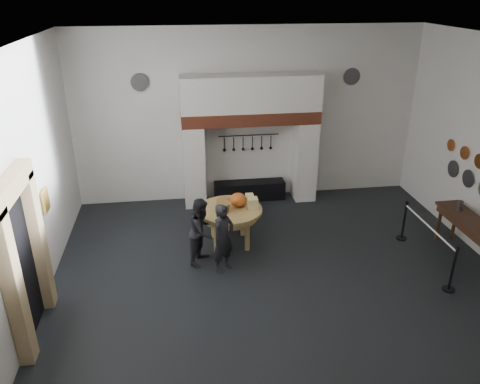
{
  "coord_description": "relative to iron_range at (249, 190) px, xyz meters",
  "views": [
    {
      "loc": [
        -1.9,
        -7.76,
        5.4
      ],
      "look_at": [
        -0.62,
        1.21,
        1.35
      ],
      "focal_mm": 35.0,
      "sensor_mm": 36.0,
      "label": 1
    }
  ],
  "objects": [
    {
      "name": "wall_left",
      "position": [
        -4.5,
        -3.72,
        2.0
      ],
      "size": [
        0.02,
        8.0,
        4.5
      ],
      "primitive_type": "cube",
      "color": "silver",
      "rests_on": "floor"
    },
    {
      "name": "door_jamb_far",
      "position": [
        -4.38,
        -4.02,
        1.05
      ],
      "size": [
        0.22,
        0.3,
        2.6
      ],
      "primitive_type": "cube",
      "color": "tan",
      "rests_on": "floor"
    },
    {
      "name": "door_recess",
      "position": [
        -4.47,
        -4.72,
        1.0
      ],
      "size": [
        0.04,
        1.1,
        2.5
      ],
      "primitive_type": "cube",
      "color": "black",
      "rests_on": "floor"
    },
    {
      "name": "bread_loaf",
      "position": [
        -0.92,
        -1.96,
        0.69
      ],
      "size": [
        0.31,
        0.18,
        0.13
      ],
      "primitive_type": "ellipsoid",
      "color": "olive",
      "rests_on": "work_table"
    },
    {
      "name": "pumpkin",
      "position": [
        -0.62,
        -2.21,
        0.78
      ],
      "size": [
        0.36,
        0.36,
        0.31
      ],
      "primitive_type": "ellipsoid",
      "color": "#CD511C",
      "rests_on": "work_table"
    },
    {
      "name": "cheese_block_big",
      "position": [
        -0.32,
        -2.36,
        0.74
      ],
      "size": [
        0.22,
        0.22,
        0.24
      ],
      "primitive_type": "cube",
      "color": "#E4CF88",
      "rests_on": "work_table"
    },
    {
      "name": "copper_pan_d",
      "position": [
        4.46,
        -1.87,
        1.7
      ],
      "size": [
        0.03,
        0.28,
        0.28
      ],
      "primitive_type": "cylinder",
      "rotation": [
        0.0,
        1.57,
        0.0
      ],
      "color": "#C6662D",
      "rests_on": "wall_right"
    },
    {
      "name": "copper_pan_b",
      "position": [
        4.46,
        -2.97,
        1.7
      ],
      "size": [
        0.03,
        0.32,
        0.32
      ],
      "primitive_type": "cylinder",
      "rotation": [
        0.0,
        1.57,
        0.0
      ],
      "color": "#C6662D",
      "rests_on": "wall_right"
    },
    {
      "name": "utensil_rail",
      "position": [
        0.0,
        0.2,
        1.5
      ],
      "size": [
        1.6,
        0.02,
        0.02
      ],
      "primitive_type": "cylinder",
      "rotation": [
        0.0,
        1.57,
        0.0
      ],
      "color": "black",
      "rests_on": "wall_back"
    },
    {
      "name": "hearth_brick_band",
      "position": [
        0.0,
        -0.07,
        2.06
      ],
      "size": [
        3.5,
        0.72,
        0.32
      ],
      "primitive_type": "cube",
      "color": "#9E442B",
      "rests_on": "chimney_pier_left"
    },
    {
      "name": "floor",
      "position": [
        0.0,
        -3.72,
        -0.25
      ],
      "size": [
        9.0,
        8.0,
        0.02
      ],
      "primitive_type": "cube",
      "color": "black",
      "rests_on": "ground"
    },
    {
      "name": "chimney_pier_right",
      "position": [
        1.48,
        -0.07,
        0.82
      ],
      "size": [
        0.55,
        0.7,
        2.15
      ],
      "primitive_type": "cube",
      "color": "silver",
      "rests_on": "floor"
    },
    {
      "name": "cheese_block_small",
      "position": [
        -0.34,
        -2.06,
        0.72
      ],
      "size": [
        0.18,
        0.18,
        0.2
      ],
      "primitive_type": "cube",
      "color": "#FFE298",
      "rests_on": "work_table"
    },
    {
      "name": "barrier_post_near",
      "position": [
        3.13,
        -4.67,
        0.2
      ],
      "size": [
        0.05,
        0.05,
        0.9
      ],
      "primitive_type": "cylinder",
      "color": "black",
      "rests_on": "floor"
    },
    {
      "name": "pewter_plate_back_right",
      "position": [
        2.7,
        0.24,
        2.95
      ],
      "size": [
        0.44,
        0.03,
        0.44
      ],
      "primitive_type": "cylinder",
      "rotation": [
        1.57,
        0.0,
        0.0
      ],
      "color": "#4C4C51",
      "rests_on": "wall_back"
    },
    {
      "name": "wicker_basket",
      "position": [
        -0.97,
        -2.46,
        0.73
      ],
      "size": [
        0.37,
        0.37,
        0.22
      ],
      "primitive_type": "cone",
      "rotation": [
        3.14,
        0.0,
        -0.19
      ],
      "color": "olive",
      "rests_on": "work_table"
    },
    {
      "name": "side_table",
      "position": [
        4.1,
        -3.75,
        0.62
      ],
      "size": [
        0.55,
        2.2,
        0.06
      ],
      "primitive_type": "cube",
      "color": "#3A2215",
      "rests_on": "floor"
    },
    {
      "name": "barrier_post_far",
      "position": [
        3.13,
        -2.67,
        0.2
      ],
      "size": [
        0.05,
        0.05,
        0.9
      ],
      "primitive_type": "cylinder",
      "color": "black",
      "rests_on": "floor"
    },
    {
      "name": "iron_range",
      "position": [
        0.0,
        0.0,
        0.0
      ],
      "size": [
        1.9,
        0.45,
        0.5
      ],
      "primitive_type": "cube",
      "color": "black",
      "rests_on": "floor"
    },
    {
      "name": "barrier_rope",
      "position": [
        3.13,
        -3.67,
        0.6
      ],
      "size": [
        0.04,
        2.0,
        0.04
      ],
      "primitive_type": "cylinder",
      "rotation": [
        1.57,
        0.0,
        0.0
      ],
      "color": "white",
      "rests_on": "barrier_post_near"
    },
    {
      "name": "pewter_plate_right",
      "position": [
        4.46,
        -2.12,
        1.2
      ],
      "size": [
        0.03,
        0.4,
        0.4
      ],
      "primitive_type": "cylinder",
      "rotation": [
        0.0,
        1.57,
        0.0
      ],
      "color": "#4C4C51",
      "rests_on": "wall_right"
    },
    {
      "name": "wall_back",
      "position": [
        0.0,
        0.28,
        2.0
      ],
      "size": [
        9.0,
        0.02,
        4.5
      ],
      "primitive_type": "cube",
      "color": "silver",
      "rests_on": "floor"
    },
    {
      "name": "wall_front",
      "position": [
        0.0,
        -7.72,
        2.0
      ],
      "size": [
        9.0,
        0.02,
        4.5
      ],
      "primitive_type": "cube",
      "color": "silver",
      "rests_on": "floor"
    },
    {
      "name": "copper_pan_c",
      "position": [
        4.46,
        -2.42,
        1.7
      ],
      "size": [
        0.03,
        0.3,
        0.3
      ],
      "primitive_type": "cylinder",
      "rotation": [
        0.0,
        1.57,
        0.0
      ],
      "color": "#C6662D",
      "rests_on": "wall_right"
    },
    {
      "name": "door_lintel",
      "position": [
        -4.38,
        -4.72,
        2.4
      ],
      "size": [
        0.22,
        1.7,
        0.3
      ],
      "primitive_type": "cube",
      "color": "tan",
      "rests_on": "door_jamb_near"
    },
    {
      "name": "chimney_hood",
      "position": [
        0.0,
        -0.07,
        2.67
      ],
      "size": [
        3.5,
        0.7,
        0.9
      ],
      "primitive_type": "cube",
      "color": "silver",
      "rests_on": "hearth_brick_band"
    },
    {
      "name": "visitor_far",
      "position": [
        -1.48,
        -2.95,
        0.47
      ],
      "size": [
        0.82,
        0.88,
        1.44
      ],
      "primitive_type": "imported",
      "rotation": [
        0.0,
        0.0,
        1.07
      ],
      "color": "black",
      "rests_on": "floor"
    },
    {
      "name": "door_jamb_near",
      "position": [
        -4.38,
        -5.42,
        1.05
      ],
      "size": [
        0.22,
        0.3,
        2.6
      ],
      "primitive_type": "cube",
      "color": "tan",
      "rests_on": "floor"
    },
    {
      "name": "pewter_plate_mid",
      "position": [
        4.46,
        -2.72,
        1.2
      ],
      "size": [
        0.03,
        0.4,
        0.4
      ],
      "primitive_type": "cylinder",
      "rotation": [
        0.0,
        1.57,
        0.0
      ],
      "color": "#4C4C51",
      "rests_on": "wall_right"
    },
    {
      "name": "chimney_pier_left",
      "position": [
        -1.48,
        -0.07,
        0.82
      ],
      "size": [
        0.55,
        0.7,
        2.15
      ],
      "primitive_type": "cube",
      "color": "silver",
      "rests_on": "floor"
    },
    {
      "name": "ceiling",
      "position": [
        0.0,
        -3.72,
        4.25
      ],
      "size": [
        9.0,
        8.0,
        0.02
      ],
      "primitive_type": "cube",
      "color": "silver",
      "rests_on": "wall_back"
    },
    {
      "name": "pewter_jug",
      "position": [
        4.1,
        -3.15,
        0.76
      ],
      "size": [
        0.12,
        0.12,
        0.22
      ],
      "primitive_type": "cylinder",
      "color": "#535358",
      "rests_on": "side_table"
    },
    {
      "name": "work_table",
      "position": [
        -0.82,
        -2.31,
        0.59
      ],
      "size": [
        1.68,
        1.68,
        0.07
      ],
      "primitive_type": "cylinder",
      "rotation": [
        0.0,
        0.0,
        -0.19
      ],
      "color": "tan",
      "rests_on": "floor"
    },
    {
      "name": "visitor_near",
      "position": [
        -1.08,
        -3.35,
        0.48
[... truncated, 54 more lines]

